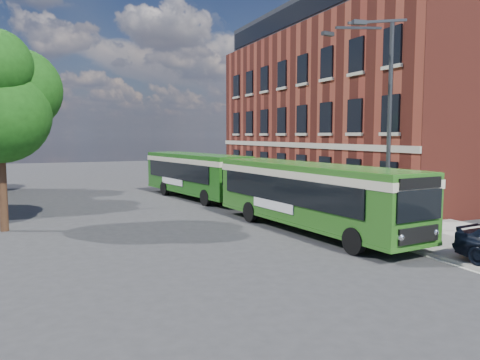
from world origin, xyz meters
name	(u,v)px	position (x,y,z in m)	size (l,w,h in m)	color
ground	(259,234)	(0.00, 0.00, 0.00)	(120.00, 120.00, 0.00)	#2A2A2D
pavement	(305,200)	(7.00, 8.00, 0.07)	(6.00, 48.00, 0.15)	gray
kerb_line	(263,204)	(3.95, 8.00, 0.01)	(0.12, 48.00, 0.01)	beige
brick_office	(359,100)	(14.00, 12.00, 6.97)	(12.10, 26.00, 14.20)	maroon
street_lamp	(382,123)	(4.84, -2.00, 4.79)	(2.96, 2.38, 9.00)	#343638
bus_stop_sign	(433,206)	(5.60, -4.20, 1.51)	(0.35, 0.08, 2.52)	#343638
bus_front	(309,190)	(2.37, -0.19, 1.83)	(3.97, 12.29, 3.02)	#28611B
bus_rear	(196,171)	(0.94, 12.35, 1.83)	(4.52, 10.98, 3.02)	#1C5715
pedestrian_a	(393,208)	(5.96, -1.50, 1.00)	(0.62, 0.41, 1.71)	black
pedestrian_b	(390,214)	(5.15, -2.27, 0.92)	(0.75, 0.58, 1.53)	black
tree_left	(0,98)	(-10.20, 4.95, 5.93)	(5.17, 4.92, 8.73)	#372014
tree_right	(2,128)	(-11.38, 20.26, 4.81)	(4.20, 4.00, 7.10)	#372014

